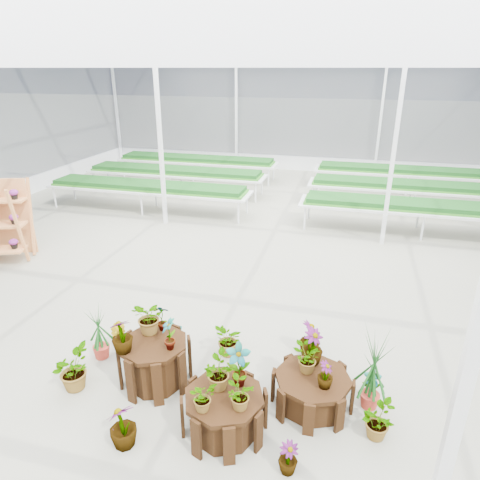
# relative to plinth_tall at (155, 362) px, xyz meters

# --- Properties ---
(ground_plane) EXTENTS (24.00, 24.00, 0.00)m
(ground_plane) POSITION_rel_plinth_tall_xyz_m (0.35, 2.27, -0.33)
(ground_plane) COLOR gray
(ground_plane) RESTS_ON ground
(greenhouse_shell) EXTENTS (18.00, 24.00, 4.50)m
(greenhouse_shell) POSITION_rel_plinth_tall_xyz_m (0.35, 2.27, 1.92)
(greenhouse_shell) COLOR white
(greenhouse_shell) RESTS_ON ground
(steel_frame) EXTENTS (18.00, 24.00, 4.50)m
(steel_frame) POSITION_rel_plinth_tall_xyz_m (0.35, 2.27, 1.92)
(steel_frame) COLOR silver
(steel_frame) RESTS_ON ground
(nursery_benches) EXTENTS (16.00, 7.00, 0.84)m
(nursery_benches) POSITION_rel_plinth_tall_xyz_m (0.35, 9.47, 0.09)
(nursery_benches) COLOR silver
(nursery_benches) RESTS_ON ground
(plinth_tall) EXTENTS (1.21, 1.21, 0.67)m
(plinth_tall) POSITION_rel_plinth_tall_xyz_m (0.00, 0.00, 0.00)
(plinth_tall) COLOR black
(plinth_tall) RESTS_ON ground
(plinth_mid) EXTENTS (1.34, 1.34, 0.54)m
(plinth_mid) POSITION_rel_plinth_tall_xyz_m (1.20, -0.60, -0.06)
(plinth_mid) COLOR black
(plinth_mid) RESTS_ON ground
(plinth_low) EXTENTS (1.07, 1.07, 0.47)m
(plinth_low) POSITION_rel_plinth_tall_xyz_m (2.20, 0.10, -0.10)
(plinth_low) COLOR black
(plinth_low) RESTS_ON ground
(nursery_plants) EXTENTS (4.63, 2.73, 1.28)m
(nursery_plants) POSITION_rel_plinth_tall_xyz_m (0.86, 0.05, 0.19)
(nursery_plants) COLOR #124113
(nursery_plants) RESTS_ON ground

